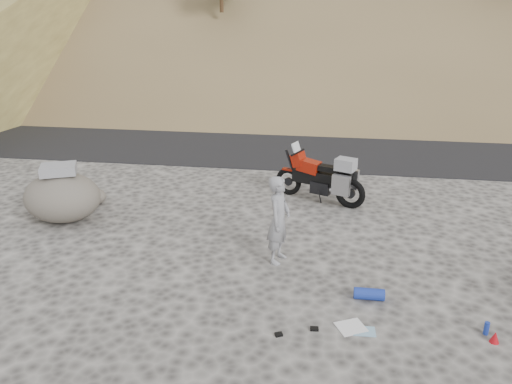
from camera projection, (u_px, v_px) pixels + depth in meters
ground at (278, 264)px, 9.25m from camera, size 140.00×140.00×0.00m
road at (305, 141)px, 17.58m from camera, size 120.00×7.00×0.05m
motorcycle at (323, 178)px, 11.97m from camera, size 2.23×1.20×1.41m
man at (278, 260)px, 9.39m from camera, size 0.53×0.68×1.67m
boulder at (62, 197)px, 10.95m from camera, size 1.93×1.73×1.27m
small_rock at (93, 197)px, 11.98m from camera, size 0.77×0.73×0.38m
gear_white_cloth at (351, 327)px, 7.43m from camera, size 0.52×0.50×0.01m
gear_blue_mat at (369, 294)px, 8.11m from camera, size 0.49×0.20×0.20m
gear_bottle at (487, 328)px, 7.25m from camera, size 0.08×0.08×0.20m
gear_funnel at (495, 337)px, 7.08m from camera, size 0.17×0.17×0.17m
gear_glove_a at (314, 329)px, 7.37m from camera, size 0.13×0.10×0.04m
gear_glove_b at (279, 334)px, 7.25m from camera, size 0.13×0.12×0.04m
gear_blue_cloth at (364, 331)px, 7.34m from camera, size 0.34×0.25×0.01m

